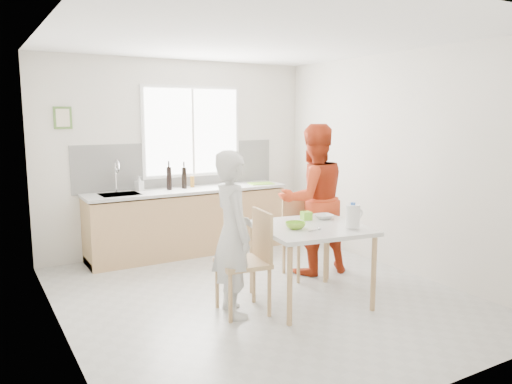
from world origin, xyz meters
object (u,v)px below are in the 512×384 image
chair_far (303,231)px  milk_jug (353,216)px  chair_left (250,257)px  wine_bottle_b (184,178)px  person_red (313,199)px  bowl_green (295,225)px  dining_table (310,234)px  wine_bottle_a (169,178)px  bowl_white (324,217)px  person_white (233,234)px

chair_far → milk_jug: bearing=-91.4°
chair_left → chair_far: chair_left is taller
chair_far → milk_jug: (-0.18, -1.09, 0.40)m
wine_bottle_b → person_red: bearing=-58.0°
person_red → milk_jug: size_ratio=7.37×
chair_left → wine_bottle_b: 2.40m
bowl_green → person_red: bearing=44.6°
dining_table → wine_bottle_a: wine_bottle_a is taller
chair_left → bowl_white: 1.04m
bowl_white → milk_jug: 0.54m
wine_bottle_a → wine_bottle_b: wine_bottle_a is taller
person_red → bowl_green: person_red is taller
chair_far → person_red: bearing=14.7°
bowl_green → milk_jug: bearing=-31.4°
dining_table → chair_far: size_ratio=1.21×
chair_far → milk_jug: 1.18m
bowl_white → wine_bottle_b: bearing=108.3°
person_white → bowl_white: (1.17, 0.09, 0.03)m
chair_left → bowl_green: 0.56m
wine_bottle_a → bowl_white: bearing=-66.4°
person_red → person_white: bearing=32.6°
person_red → bowl_green: bearing=52.4°
bowl_green → chair_left: bearing=166.2°
chair_left → person_white: bearing=-90.0°
person_red → wine_bottle_a: 2.04m
bowl_white → wine_bottle_b: size_ratio=0.68×
person_white → wine_bottle_a: bearing=2.4°
chair_left → bowl_green: chair_left is taller
person_red → wine_bottle_a: size_ratio=5.73×
person_white → person_red: bearing=-57.4°
chair_far → chair_left: bearing=-141.2°
dining_table → chair_far: 0.91m
dining_table → wine_bottle_a: size_ratio=3.70×
bowl_white → wine_bottle_a: 2.40m
chair_far → wine_bottle_b: wine_bottle_b is taller
chair_left → person_red: bearing=126.3°
bowl_green → wine_bottle_a: 2.47m
person_white → person_red: person_red is taller
dining_table → wine_bottle_b: 2.47m
person_red → bowl_green: 1.16m
bowl_white → chair_left: bearing=-173.4°
person_white → wine_bottle_a: (0.22, 2.28, 0.27)m
person_red → wine_bottle_a: person_red is taller
person_red → wine_bottle_a: bearing=-44.6°
milk_jug → wine_bottle_b: 2.82m
person_white → milk_jug: person_white is taller
chair_left → chair_far: bearing=128.8°
person_white → bowl_green: 0.65m
person_white → milk_jug: bearing=-103.4°
chair_left → chair_far: 1.31m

